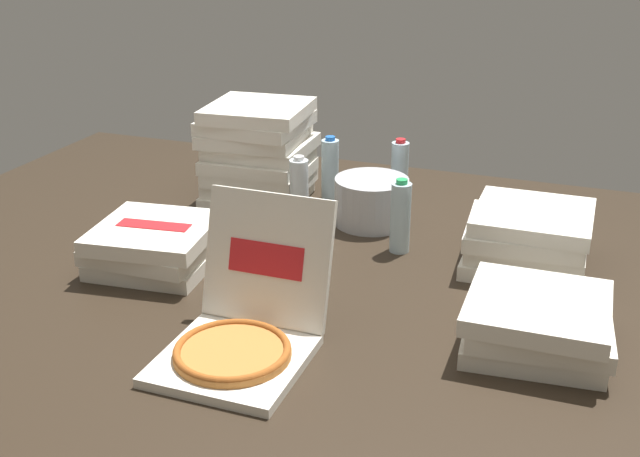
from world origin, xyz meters
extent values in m
cube|color=#2D2319|center=(0.00, 0.00, -0.01)|extent=(3.20, 2.40, 0.02)
cube|color=silver|center=(-0.02, -0.50, 0.01)|extent=(0.35, 0.35, 0.03)
cylinder|color=#B77033|center=(-0.02, -0.50, 0.04)|extent=(0.30, 0.30, 0.02)
torus|color=#9C501E|center=(-0.02, -0.50, 0.04)|extent=(0.30, 0.30, 0.02)
cube|color=silver|center=(-0.02, -0.27, 0.20)|extent=(0.35, 0.12, 0.35)
cube|color=red|center=(-0.02, -0.28, 0.20)|extent=(0.21, 0.03, 0.09)
cube|color=silver|center=(-0.50, -0.05, 0.02)|extent=(0.39, 0.39, 0.05)
cube|color=silver|center=(-0.50, -0.06, 0.07)|extent=(0.36, 0.36, 0.05)
cube|color=silver|center=(-0.50, -0.07, 0.12)|extent=(0.40, 0.40, 0.05)
cube|color=red|center=(-0.50, -0.07, 0.14)|extent=(0.24, 0.09, 0.00)
cube|color=silver|center=(0.59, 0.35, 0.02)|extent=(0.36, 0.36, 0.05)
cube|color=red|center=(0.59, 0.35, 0.05)|extent=(0.23, 0.07, 0.00)
cube|color=silver|center=(0.60, 0.36, 0.07)|extent=(0.36, 0.36, 0.05)
cube|color=red|center=(0.60, 0.36, 0.10)|extent=(0.23, 0.07, 0.00)
cube|color=silver|center=(0.59, 0.35, 0.12)|extent=(0.38, 0.38, 0.05)
cube|color=silver|center=(0.61, 0.36, 0.17)|extent=(0.36, 0.36, 0.05)
cube|color=silver|center=(-0.45, 0.59, 0.02)|extent=(0.38, 0.38, 0.05)
cube|color=red|center=(-0.45, 0.59, 0.05)|extent=(0.23, 0.08, 0.00)
cube|color=silver|center=(-0.44, 0.60, 0.07)|extent=(0.37, 0.37, 0.05)
cube|color=silver|center=(-0.43, 0.59, 0.12)|extent=(0.38, 0.38, 0.05)
cube|color=red|center=(-0.43, 0.59, 0.14)|extent=(0.23, 0.08, 0.00)
cube|color=silver|center=(-0.44, 0.59, 0.17)|extent=(0.38, 0.38, 0.05)
cube|color=red|center=(-0.44, 0.59, 0.19)|extent=(0.23, 0.08, 0.00)
cube|color=silver|center=(-0.43, 0.61, 0.21)|extent=(0.37, 0.37, 0.05)
cube|color=red|center=(-0.43, 0.61, 0.24)|extent=(0.23, 0.07, 0.00)
cube|color=silver|center=(-0.45, 0.60, 0.26)|extent=(0.38, 0.38, 0.05)
cube|color=red|center=(-0.45, 0.60, 0.29)|extent=(0.24, 0.08, 0.00)
cube|color=silver|center=(-0.44, 0.60, 0.31)|extent=(0.36, 0.36, 0.05)
cube|color=silver|center=(-0.43, 0.59, 0.36)|extent=(0.38, 0.38, 0.05)
cube|color=silver|center=(0.68, -0.13, 0.02)|extent=(0.38, 0.38, 0.05)
cube|color=silver|center=(0.69, -0.14, 0.07)|extent=(0.39, 0.39, 0.05)
cube|color=red|center=(0.69, -0.14, 0.10)|extent=(0.24, 0.08, 0.00)
cube|color=silver|center=(0.68, -0.15, 0.12)|extent=(0.36, 0.36, 0.05)
cylinder|color=#B7BABF|center=(0.03, 0.53, 0.08)|extent=(0.26, 0.26, 0.17)
cylinder|color=silver|center=(0.19, 0.33, 0.12)|extent=(0.07, 0.07, 0.24)
cylinder|color=#239951|center=(0.19, 0.33, 0.24)|extent=(0.04, 0.04, 0.02)
cylinder|color=silver|center=(0.07, 0.77, 0.12)|extent=(0.07, 0.07, 0.24)
cylinder|color=red|center=(0.07, 0.77, 0.24)|extent=(0.04, 0.04, 0.02)
cylinder|color=silver|center=(-0.19, 0.71, 0.12)|extent=(0.07, 0.07, 0.24)
cylinder|color=blue|center=(-0.19, 0.71, 0.24)|extent=(0.04, 0.04, 0.02)
cylinder|color=white|center=(-0.21, 0.44, 0.12)|extent=(0.07, 0.07, 0.24)
cylinder|color=white|center=(-0.21, 0.44, 0.24)|extent=(0.04, 0.04, 0.02)
camera|label=1|loc=(0.79, -2.02, 1.09)|focal=44.59mm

